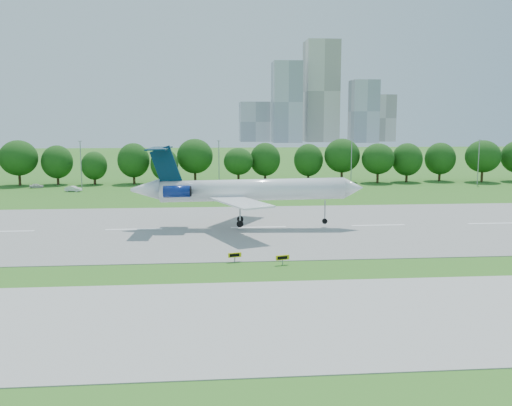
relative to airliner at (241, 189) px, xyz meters
name	(u,v)px	position (x,y,z in m)	size (l,w,h in m)	color
ground	(108,271)	(-17.13, -25.13, -6.34)	(600.00, 600.00, 0.00)	#296019
runway	(134,230)	(-17.13, -0.13, -6.30)	(400.00, 45.00, 0.08)	gray
taxiway	(72,325)	(-17.13, -43.13, -6.30)	(400.00, 23.00, 0.08)	#ADADA8
tree_line	(163,161)	(-17.13, 66.87, -0.16)	(288.40, 8.40, 10.40)	#382314
light_poles	(151,164)	(-19.63, 56.87, -0.01)	(175.90, 0.25, 12.19)	gray
skyline	(316,104)	(83.03, 365.49, 24.12)	(127.00, 52.00, 80.00)	#B2B2B7
airliner	(241,189)	(0.00, 0.00, 0.00)	(37.66, 27.43, 12.90)	white
taxi_sign_centre	(283,258)	(3.57, -24.35, -5.46)	(1.70, 0.63, 1.20)	gray
taxi_sign_right	(235,255)	(-2.13, -22.44, -5.47)	(1.68, 0.58, 1.18)	gray
service_vehicle_a	(73,189)	(-38.01, 51.14, -5.67)	(1.43, 4.10, 1.35)	silver
service_vehicle_b	(37,186)	(-49.21, 59.69, -5.77)	(1.35, 3.36, 1.15)	silver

